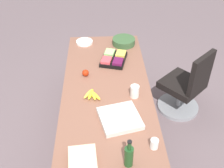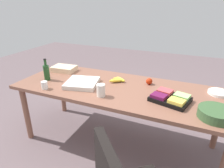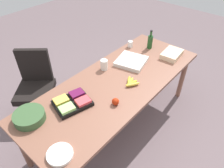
% 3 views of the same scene
% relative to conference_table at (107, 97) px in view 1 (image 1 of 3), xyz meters
% --- Properties ---
extents(ground_plane, '(10.00, 10.00, 0.00)m').
position_rel_conference_table_xyz_m(ground_plane, '(0.00, 0.00, -0.71)').
color(ground_plane, '#6B5A5E').
extents(conference_table, '(2.43, 0.94, 0.78)m').
position_rel_conference_table_xyz_m(conference_table, '(0.00, 0.00, 0.00)').
color(conference_table, brown).
rests_on(conference_table, ground).
extents(office_chair, '(0.68, 0.68, 0.95)m').
position_rel_conference_table_xyz_m(office_chair, '(-0.50, 1.03, -0.35)').
color(office_chair, gray).
rests_on(office_chair, ground).
extents(banana_bunch, '(0.19, 0.19, 0.04)m').
position_rel_conference_table_xyz_m(banana_bunch, '(0.07, -0.15, 0.10)').
color(banana_bunch, gold).
rests_on(banana_bunch, conference_table).
extents(fruit_platter, '(0.42, 0.36, 0.07)m').
position_rel_conference_table_xyz_m(fruit_platter, '(-0.59, 0.11, 0.11)').
color(fruit_platter, black).
rests_on(fruit_platter, conference_table).
extents(wine_bottle, '(0.09, 0.09, 0.27)m').
position_rel_conference_table_xyz_m(wine_bottle, '(0.92, 0.14, 0.18)').
color(wine_bottle, '#1D481F').
rests_on(wine_bottle, conference_table).
extents(paper_cup, '(0.08, 0.08, 0.09)m').
position_rel_conference_table_xyz_m(paper_cup, '(0.76, 0.37, 0.12)').
color(paper_cup, white).
rests_on(paper_cup, conference_table).
extents(pizza_box, '(0.43, 0.43, 0.05)m').
position_rel_conference_table_xyz_m(pizza_box, '(0.43, 0.11, 0.10)').
color(pizza_box, silver).
rests_on(pizza_box, conference_table).
extents(paper_plate_stack, '(0.24, 0.24, 0.03)m').
position_rel_conference_table_xyz_m(paper_plate_stack, '(-1.04, -0.26, 0.09)').
color(paper_plate_stack, white).
rests_on(paper_plate_stack, conference_table).
extents(mayo_jar, '(0.11, 0.11, 0.13)m').
position_rel_conference_table_xyz_m(mayo_jar, '(0.09, 0.28, 0.14)').
color(mayo_jar, white).
rests_on(mayo_jar, conference_table).
extents(sheet_cake, '(0.34, 0.25, 0.07)m').
position_rel_conference_table_xyz_m(sheet_cake, '(0.92, -0.22, 0.11)').
color(sheet_cake, beige).
rests_on(sheet_cake, conference_table).
extents(apple_red, '(0.09, 0.09, 0.08)m').
position_rel_conference_table_xyz_m(apple_red, '(-0.29, -0.23, 0.11)').
color(apple_red, '#B2280C').
rests_on(apple_red, conference_table).
extents(salad_bowl, '(0.34, 0.34, 0.08)m').
position_rel_conference_table_xyz_m(salad_bowl, '(-0.99, 0.26, 0.11)').
color(salad_bowl, '#3A5B34').
rests_on(salad_bowl, conference_table).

